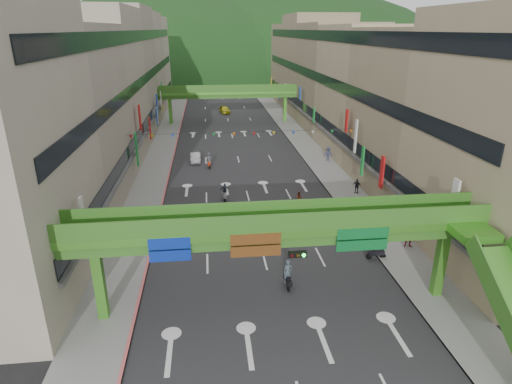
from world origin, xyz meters
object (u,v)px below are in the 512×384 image
(overpass_near, at_px, (295,239))
(car_yellow, at_px, (225,110))
(car_silver, at_px, (196,157))
(pedestrian_red, at_px, (410,239))
(scooter_rider_mid, at_px, (299,200))
(scooter_rider_near, at_px, (288,275))

(overpass_near, height_order, car_yellow, overpass_near)
(car_silver, bearing_deg, overpass_near, -80.05)
(overpass_near, xyz_separation_m, pedestrian_red, (11.27, 7.20, -4.29))
(scooter_rider_mid, xyz_separation_m, car_silver, (-10.74, 17.57, -0.32))
(scooter_rider_mid, height_order, pedestrian_red, scooter_rider_mid)
(scooter_rider_mid, relative_size, pedestrian_red, 1.02)
(scooter_rider_near, height_order, pedestrian_red, scooter_rider_near)
(scooter_rider_near, bearing_deg, overpass_near, -94.12)
(overpass_near, xyz_separation_m, car_silver, (-6.83, 34.15, -4.58))
(scooter_rider_near, bearing_deg, car_silver, 102.61)
(scooter_rider_mid, height_order, car_yellow, scooter_rider_mid)
(scooter_rider_mid, xyz_separation_m, car_yellow, (-5.16, 53.21, -0.18))
(car_silver, bearing_deg, scooter_rider_near, -78.74)
(scooter_rider_mid, xyz_separation_m, pedestrian_red, (7.35, -9.38, -0.03))
(car_yellow, bearing_deg, scooter_rider_near, -98.28)
(overpass_near, relative_size, scooter_rider_mid, 15.00)
(scooter_rider_mid, distance_m, car_silver, 20.60)
(scooter_rider_near, relative_size, car_yellow, 0.47)
(overpass_near, distance_m, pedestrian_red, 14.04)
(overpass_near, bearing_deg, scooter_rider_mid, 76.71)
(scooter_rider_near, xyz_separation_m, car_silver, (-7.02, 31.40, -0.37))
(scooter_rider_mid, bearing_deg, overpass_near, -103.29)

